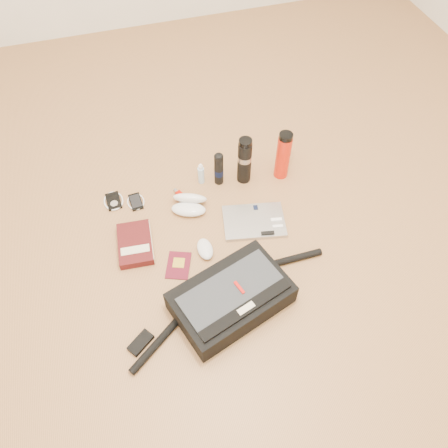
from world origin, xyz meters
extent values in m
plane|color=#A27143|center=(0.00, 0.00, 0.00)|extent=(4.00, 4.00, 0.00)
cube|color=black|center=(-0.03, -0.23, 0.06)|extent=(0.52, 0.41, 0.11)
cube|color=#2B2E33|center=(-0.03, -0.24, 0.12)|extent=(0.45, 0.32, 0.01)
cube|color=black|center=(-0.01, -0.33, 0.12)|extent=(0.40, 0.17, 0.01)
cube|color=beige|center=(-0.01, -0.33, 0.12)|extent=(0.08, 0.05, 0.02)
cube|color=#C40B06|center=(0.00, -0.23, 0.12)|extent=(0.03, 0.06, 0.02)
cylinder|color=black|center=(-0.36, -0.32, 0.02)|extent=(0.25, 0.19, 0.03)
cylinder|color=black|center=(0.28, -0.11, 0.02)|extent=(0.28, 0.03, 0.03)
cube|color=black|center=(-0.42, -0.29, 0.01)|extent=(0.11, 0.10, 0.02)
cube|color=#ABABAD|center=(0.19, 0.13, 0.01)|extent=(0.32, 0.25, 0.02)
cube|color=black|center=(0.22, 0.20, 0.02)|extent=(0.03, 0.03, 0.00)
cube|color=white|center=(0.29, 0.10, 0.02)|extent=(0.05, 0.03, 0.01)
cube|color=white|center=(0.28, 0.07, 0.02)|extent=(0.05, 0.02, 0.01)
cube|color=black|center=(0.23, 0.04, 0.02)|extent=(0.06, 0.03, 0.01)
cube|color=#420E10|center=(-0.36, 0.16, 0.02)|extent=(0.17, 0.24, 0.04)
cube|color=beige|center=(-0.29, 0.15, 0.02)|extent=(0.02, 0.21, 0.03)
cube|color=beige|center=(-0.36, 0.11, 0.04)|extent=(0.13, 0.05, 0.00)
cube|color=#510C1A|center=(-0.20, 0.01, 0.00)|extent=(0.14, 0.16, 0.01)
cube|color=gold|center=(-0.19, 0.02, 0.01)|extent=(0.06, 0.06, 0.00)
ellipsoid|color=silver|center=(-0.07, 0.04, 0.02)|extent=(0.07, 0.12, 0.04)
ellipsoid|color=silver|center=(-0.08, 0.28, 0.02)|extent=(0.18, 0.14, 0.05)
ellipsoid|color=white|center=(-0.06, 0.33, 0.04)|extent=(0.18, 0.14, 0.09)
ellipsoid|color=black|center=(-0.11, 0.29, 0.03)|extent=(0.05, 0.04, 0.01)
ellipsoid|color=black|center=(-0.05, 0.27, 0.03)|extent=(0.05, 0.04, 0.01)
cylinder|color=black|center=(-0.08, 0.28, 0.03)|extent=(0.03, 0.01, 0.01)
cube|color=black|center=(-0.42, 0.45, 0.01)|extent=(0.07, 0.11, 0.01)
cylinder|color=#B5B5B7|center=(-0.42, 0.43, 0.01)|extent=(0.04, 0.04, 0.00)
torus|color=silver|center=(-0.42, 0.45, 0.01)|extent=(0.10, 0.10, 0.01)
cube|color=black|center=(-0.31, 0.41, 0.00)|extent=(0.06, 0.11, 0.01)
cube|color=black|center=(-0.31, 0.41, 0.01)|extent=(0.05, 0.08, 0.00)
torus|color=white|center=(-0.31, 0.41, 0.01)|extent=(0.09, 0.09, 0.01)
cube|color=#A70B00|center=(-0.10, 0.38, 0.01)|extent=(0.04, 0.06, 0.02)
cube|color=#B10803|center=(-0.09, 0.35, 0.01)|extent=(0.02, 0.02, 0.02)
cylinder|color=#A4A4A7|center=(-0.11, 0.41, 0.01)|extent=(0.03, 0.04, 0.02)
cylinder|color=#AFD0E8|center=(0.02, 0.45, 0.05)|extent=(0.04, 0.04, 0.10)
cylinder|color=white|center=(0.02, 0.45, 0.10)|extent=(0.02, 0.02, 0.02)
cylinder|color=white|center=(0.02, 0.45, 0.12)|extent=(0.01, 0.01, 0.01)
cylinder|color=black|center=(0.11, 0.43, 0.09)|extent=(0.05, 0.05, 0.18)
cylinder|color=black|center=(0.11, 0.43, 0.07)|extent=(0.05, 0.05, 0.04)
ellipsoid|color=black|center=(0.11, 0.43, 0.18)|extent=(0.05, 0.05, 0.02)
cylinder|color=black|center=(0.23, 0.41, 0.12)|extent=(0.08, 0.08, 0.24)
cylinder|color=#A1A1A3|center=(0.23, 0.41, 0.15)|extent=(0.08, 0.08, 0.03)
cylinder|color=black|center=(0.23, 0.41, 0.25)|extent=(0.07, 0.07, 0.02)
cylinder|color=red|center=(0.42, 0.38, 0.12)|extent=(0.09, 0.09, 0.24)
cylinder|color=black|center=(0.42, 0.38, 0.26)|extent=(0.09, 0.09, 0.02)
camera|label=1|loc=(-0.29, -0.99, 1.64)|focal=35.00mm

